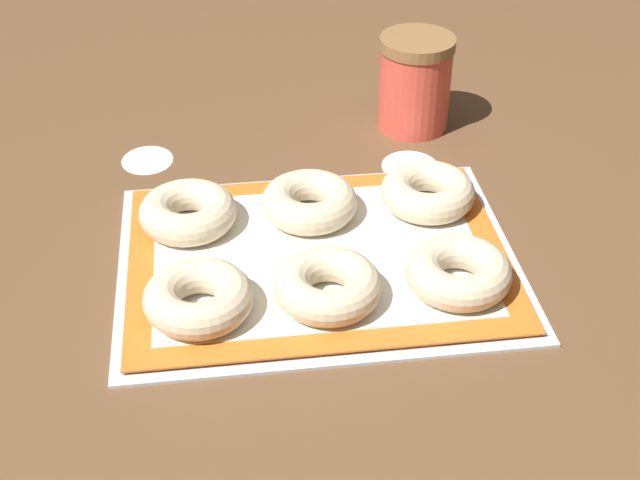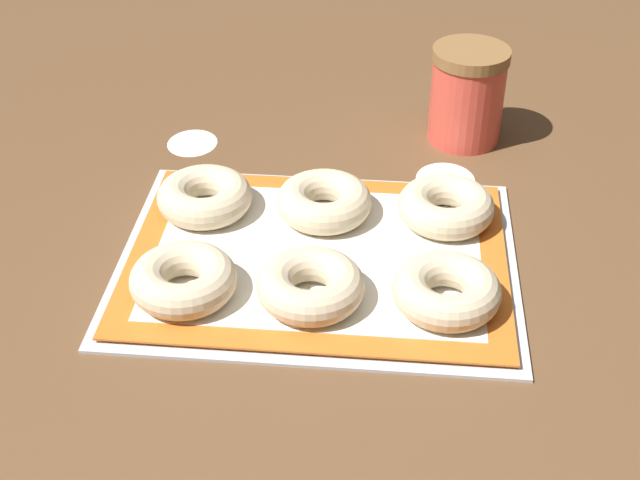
% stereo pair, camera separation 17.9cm
% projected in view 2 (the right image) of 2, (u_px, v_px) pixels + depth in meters
% --- Properties ---
extents(ground_plane, '(2.80, 2.80, 0.00)m').
position_uv_depth(ground_plane, '(317.00, 269.00, 1.01)').
color(ground_plane, brown).
extents(baking_tray, '(0.45, 0.35, 0.01)m').
position_uv_depth(baking_tray, '(320.00, 259.00, 1.01)').
color(baking_tray, silver).
rests_on(baking_tray, ground_plane).
extents(baking_mat, '(0.43, 0.32, 0.00)m').
position_uv_depth(baking_mat, '(320.00, 255.00, 1.01)').
color(baking_mat, orange).
rests_on(baking_mat, baking_tray).
extents(bagel_front_left, '(0.11, 0.11, 0.04)m').
position_uv_depth(bagel_front_left, '(183.00, 279.00, 0.94)').
color(bagel_front_left, beige).
rests_on(bagel_front_left, baking_mat).
extents(bagel_front_center, '(0.11, 0.11, 0.04)m').
position_uv_depth(bagel_front_center, '(309.00, 285.00, 0.93)').
color(bagel_front_center, beige).
rests_on(bagel_front_center, baking_mat).
extents(bagel_front_right, '(0.11, 0.11, 0.04)m').
position_uv_depth(bagel_front_right, '(446.00, 290.00, 0.93)').
color(bagel_front_right, beige).
rests_on(bagel_front_right, baking_mat).
extents(bagel_back_left, '(0.11, 0.11, 0.04)m').
position_uv_depth(bagel_back_left, '(205.00, 197.00, 1.07)').
color(bagel_back_left, beige).
rests_on(bagel_back_left, baking_mat).
extents(bagel_back_center, '(0.11, 0.11, 0.04)m').
position_uv_depth(bagel_back_center, '(328.00, 201.00, 1.06)').
color(bagel_back_center, beige).
rests_on(bagel_back_center, baking_mat).
extents(bagel_back_right, '(0.11, 0.11, 0.04)m').
position_uv_depth(bagel_back_right, '(446.00, 206.00, 1.05)').
color(bagel_back_right, beige).
rests_on(bagel_back_right, baking_mat).
extents(flour_canister, '(0.10, 0.10, 0.13)m').
position_uv_depth(flour_canister, '(467.00, 95.00, 1.20)').
color(flour_canister, '#DB4C3D').
rests_on(flour_canister, ground_plane).
extents(flour_patch_near, '(0.07, 0.08, 0.00)m').
position_uv_depth(flour_patch_near, '(192.00, 142.00, 1.23)').
color(flour_patch_near, white).
rests_on(flour_patch_near, ground_plane).
extents(flour_patch_far, '(0.08, 0.08, 0.00)m').
position_uv_depth(flour_patch_far, '(446.00, 178.00, 1.16)').
color(flour_patch_far, white).
rests_on(flour_patch_far, ground_plane).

